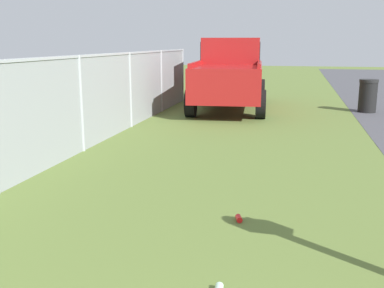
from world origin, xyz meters
The scene contains 4 objects.
pickup_truck centered at (13.80, 1.59, 1.10)m, with size 5.43×2.44×2.09m.
trash_bin centered at (13.75, -2.37, 0.47)m, with size 0.52×0.52×0.93m.
fence_section centered at (7.52, 3.41, 0.94)m, with size 15.28×0.07×1.74m.
litter_can_midfield_a centered at (4.76, 0.19, 0.03)m, with size 0.07×0.07×0.12m, color red.
Camera 1 is at (-0.05, -0.37, 1.96)m, focal length 42.84 mm.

